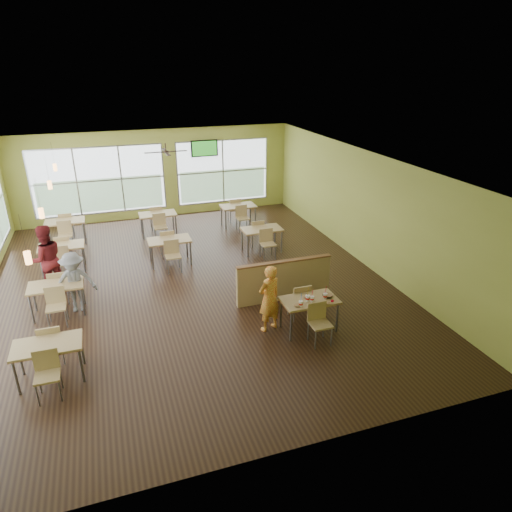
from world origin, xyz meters
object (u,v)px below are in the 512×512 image
at_px(main_table, 309,304).
at_px(food_basket, 328,295).
at_px(half_wall_divider, 284,280).
at_px(man_plaid, 269,298).

height_order(main_table, food_basket, main_table).
height_order(half_wall_divider, man_plaid, man_plaid).
xyz_separation_m(main_table, food_basket, (0.42, -0.01, 0.15)).
xyz_separation_m(main_table, half_wall_divider, (0.00, 1.45, -0.11)).
xyz_separation_m(half_wall_divider, food_basket, (0.42, -1.46, 0.26)).
bearing_deg(main_table, half_wall_divider, 90.00).
distance_m(half_wall_divider, food_basket, 1.54).
height_order(man_plaid, food_basket, man_plaid).
relative_size(main_table, man_plaid, 1.00).
bearing_deg(food_basket, main_table, 177.96).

